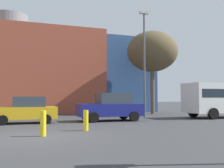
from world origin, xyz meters
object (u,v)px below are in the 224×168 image
parked_car_2 (26,110)px  bare_tree_0 (152,52)px  bollard_yellow_2 (43,123)px  bollard_yellow_1 (86,120)px  parked_car_3 (111,107)px  street_lamp (144,57)px

parked_car_2 → bare_tree_0: 14.91m
parked_car_2 → bollard_yellow_2: 6.20m
bollard_yellow_1 → parked_car_3: bearing=58.7°
bollard_yellow_1 → bollard_yellow_2: (-2.10, -1.28, 0.03)m
bollard_yellow_2 → bollard_yellow_1: bearing=31.4°
bare_tree_0 → parked_car_2: bearing=-152.0°
parked_car_2 → bare_tree_0: size_ratio=0.46×
parked_car_2 → bollard_yellow_1: size_ratio=3.89×
parked_car_3 → bollard_yellow_2: parked_car_3 is taller
parked_car_3 → bare_tree_0: bearing=-136.0°
parked_car_3 → street_lamp: (3.77, 2.36, 3.97)m
parked_car_2 → street_lamp: bearing=-165.8°
bollard_yellow_1 → bollard_yellow_2: bollard_yellow_2 is taller
parked_car_3 → street_lamp: 5.96m
bollard_yellow_1 → bollard_yellow_2: 2.46m
parked_car_2 → parked_car_3: parked_car_3 is taller
parked_car_2 → parked_car_3: 5.54m
bare_tree_0 → bollard_yellow_2: bare_tree_0 is taller
bare_tree_0 → street_lamp: 5.27m
street_lamp → bare_tree_0: bearing=54.5°
parked_car_3 → bollard_yellow_2: (-5.08, -6.18, -0.43)m
bare_tree_0 → bollard_yellow_2: bearing=-132.9°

